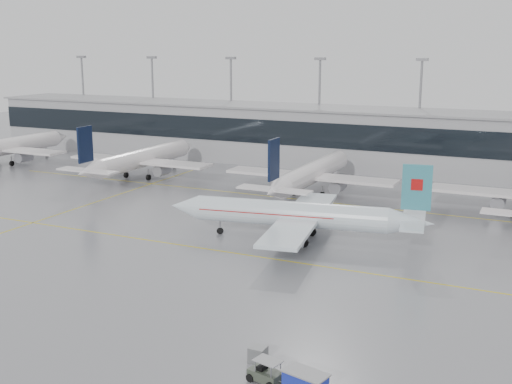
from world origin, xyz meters
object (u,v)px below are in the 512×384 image
at_px(baggage_cart, 305,383).
at_px(gse_unit, 258,354).
at_px(baggage_tug, 266,374).
at_px(air_canada_jet, 300,215).

height_order(baggage_cart, gse_unit, baggage_cart).
distance_m(baggage_tug, gse_unit, 3.23).
bearing_deg(baggage_tug, gse_unit, 138.41).
bearing_deg(air_canada_jet, baggage_cart, 102.78).
bearing_deg(gse_unit, baggage_cart, -32.61).
height_order(air_canada_jet, baggage_cart, air_canada_jet).
bearing_deg(baggage_cart, baggage_tug, 180.00).
xyz_separation_m(air_canada_jet, baggage_tug, (11.10, -35.03, -2.76)).
height_order(air_canada_jet, gse_unit, air_canada_jet).
bearing_deg(baggage_tug, air_canada_jet, 120.62).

